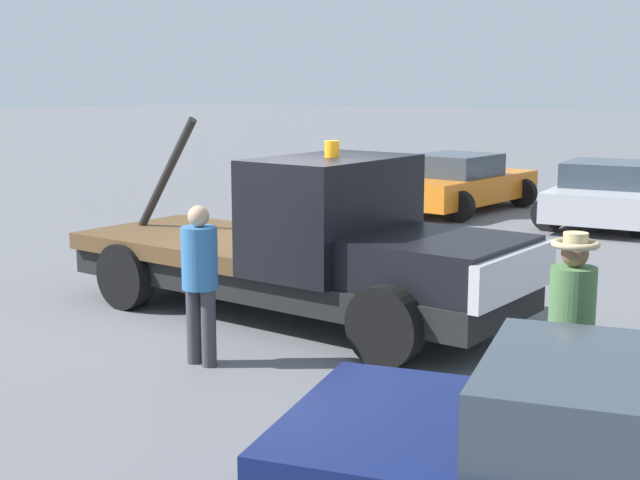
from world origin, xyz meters
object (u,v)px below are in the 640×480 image
(person_at_hood, at_px, (200,274))
(parked_car_orange, at_px, (459,183))
(parked_car_silver, at_px, (610,194))
(tow_truck, at_px, (313,250))
(person_near_truck, at_px, (572,319))

(person_at_hood, distance_m, parked_car_orange, 12.29)
(person_at_hood, height_order, parked_car_silver, person_at_hood)
(parked_car_orange, height_order, parked_car_silver, same)
(tow_truck, height_order, parked_car_orange, tow_truck)
(person_at_hood, bearing_deg, parked_car_orange, 12.03)
(person_at_hood, bearing_deg, parked_car_silver, -4.42)
(tow_truck, height_order, parked_car_silver, tow_truck)
(person_near_truck, relative_size, person_at_hood, 1.03)
(person_at_hood, relative_size, parked_car_silver, 0.37)
(parked_car_silver, bearing_deg, parked_car_orange, 84.52)
(person_near_truck, height_order, parked_car_silver, person_near_truck)
(person_near_truck, distance_m, parked_car_orange, 13.49)
(person_near_truck, bearing_deg, parked_car_orange, -67.30)
(tow_truck, xyz_separation_m, parked_car_orange, (-3.33, 9.65, -0.26))
(tow_truck, distance_m, person_at_hood, 2.14)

